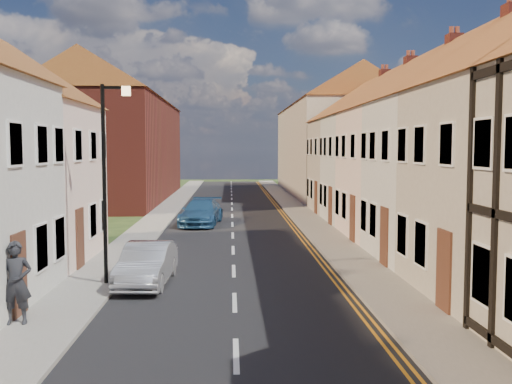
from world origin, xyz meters
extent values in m
cube|color=black|center=(0.00, 30.00, 0.01)|extent=(7.00, 90.00, 0.02)
cube|color=#A8A199|center=(-4.40, 30.00, 0.06)|extent=(1.80, 90.00, 0.12)
cube|color=#A8A199|center=(4.40, 30.00, 0.06)|extent=(1.80, 90.00, 0.12)
cube|color=silver|center=(9.30, 23.50, 3.00)|extent=(8.00, 5.00, 6.00)
cube|color=beige|center=(9.30, 28.90, 3.00)|extent=(8.00, 5.80, 6.00)
cube|color=maroon|center=(9.30, 26.60, 8.20)|extent=(0.60, 0.60, 1.60)
cube|color=silver|center=(9.30, 34.30, 3.00)|extent=(8.00, 5.00, 6.00)
cube|color=maroon|center=(9.30, 32.40, 8.20)|extent=(0.60, 0.60, 1.60)
cube|color=#B4A998|center=(9.30, 39.70, 3.00)|extent=(8.00, 5.80, 6.00)
cube|color=maroon|center=(9.30, 37.40, 8.20)|extent=(0.60, 0.60, 1.60)
cube|color=#B4A998|center=(9.30, 55.00, 4.00)|extent=(8.00, 24.00, 8.00)
cube|color=maroon|center=(-9.30, 50.00, 4.00)|extent=(8.00, 24.00, 8.00)
cylinder|color=black|center=(-3.90, 20.00, 3.12)|extent=(0.12, 0.12, 6.00)
cube|color=black|center=(-3.55, 20.00, 6.02)|extent=(0.70, 0.08, 0.08)
cube|color=#FFD899|center=(-3.20, 20.00, 5.92)|extent=(0.25, 0.15, 0.28)
imported|color=#A3A4AB|center=(-2.69, 20.24, 0.64)|extent=(1.57, 3.97, 1.29)
imported|color=navy|center=(-1.71, 34.00, 0.70)|extent=(2.50, 5.02, 1.40)
imported|color=black|center=(-5.10, 16.00, 1.09)|extent=(0.77, 0.56, 1.95)
camera|label=1|loc=(-0.10, 2.70, 4.21)|focal=40.00mm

